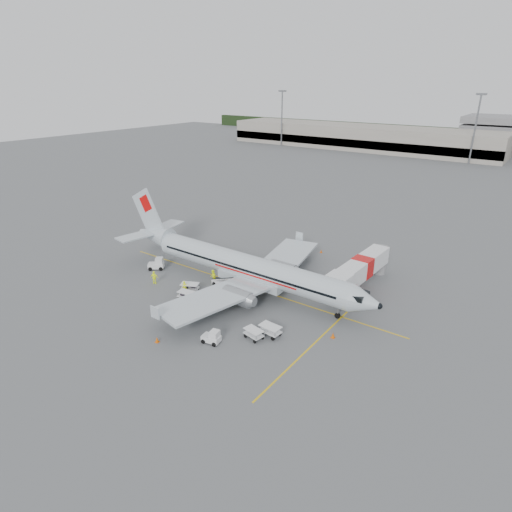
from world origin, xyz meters
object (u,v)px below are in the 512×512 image
object	(u,v)px
tug_aft	(156,264)
tug_mid	(196,301)
tug_fore	(211,336)
aircraft	(248,251)
jet_bridge	(361,273)
belt_loader	(225,278)

from	to	relation	value
tug_aft	tug_mid	bearing A→B (deg)	-58.58
tug_fore	tug_mid	world-z (taller)	tug_mid
aircraft	jet_bridge	size ratio (longest dim) A/B	2.37
aircraft	jet_bridge	bearing A→B (deg)	36.48
tug_fore	tug_aft	bearing A→B (deg)	143.03
tug_aft	tug_fore	bearing A→B (deg)	-63.74
belt_loader	tug_fore	distance (m)	13.25
aircraft	jet_bridge	xyz separation A→B (m)	(12.27, 8.90, -3.24)
jet_bridge	tug_fore	xyz separation A→B (m)	(-7.75, -21.50, -1.42)
belt_loader	tug_mid	world-z (taller)	belt_loader
tug_mid	tug_aft	xyz separation A→B (m)	(-12.92, 5.11, -0.01)
jet_bridge	tug_mid	bearing A→B (deg)	-128.03
aircraft	tug_fore	distance (m)	14.18
tug_mid	jet_bridge	bearing A→B (deg)	77.89
jet_bridge	tug_aft	distance (m)	29.60
aircraft	tug_mid	distance (m)	9.35
belt_loader	tug_mid	distance (m)	6.45
tug_mid	tug_aft	world-z (taller)	tug_mid
aircraft	belt_loader	bearing A→B (deg)	-150.19
jet_bridge	tug_aft	xyz separation A→B (m)	(-27.15, -11.73, -1.29)
jet_bridge	tug_aft	world-z (taller)	jet_bridge
aircraft	tug_fore	size ratio (longest dim) A/B	20.10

